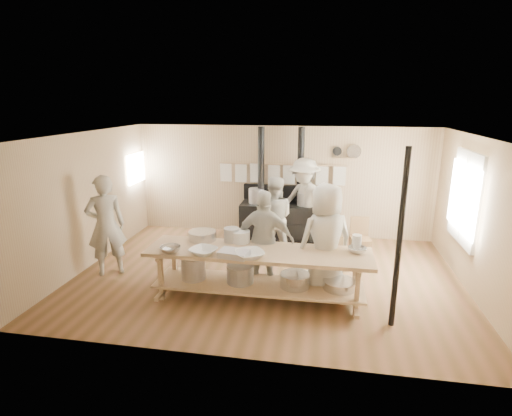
{
  "coord_description": "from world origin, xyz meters",
  "views": [
    {
      "loc": [
        0.99,
        -6.79,
        3.18
      ],
      "look_at": [
        -0.23,
        0.2,
        1.25
      ],
      "focal_mm": 28.0,
      "sensor_mm": 36.0,
      "label": 1
    }
  ],
  "objects_px": {
    "cook_left": "(274,218)",
    "prep_table": "(258,269)",
    "cook_right": "(265,240)",
    "chair": "(360,246)",
    "cook_center": "(325,241)",
    "cook_by_window": "(304,201)",
    "cook_far_left": "(106,225)",
    "stove": "(279,217)",
    "roasting_pan": "(234,254)"
  },
  "relations": [
    {
      "from": "stove",
      "to": "cook_center",
      "type": "bearing_deg",
      "value": -68.33
    },
    {
      "from": "prep_table",
      "to": "cook_right",
      "type": "bearing_deg",
      "value": 83.82
    },
    {
      "from": "cook_center",
      "to": "prep_table",
      "type": "bearing_deg",
      "value": -6.9
    },
    {
      "from": "cook_center",
      "to": "cook_right",
      "type": "bearing_deg",
      "value": -29.71
    },
    {
      "from": "cook_center",
      "to": "stove",
      "type": "bearing_deg",
      "value": -93.32
    },
    {
      "from": "cook_right",
      "to": "cook_by_window",
      "type": "bearing_deg",
      "value": -99.76
    },
    {
      "from": "cook_center",
      "to": "cook_by_window",
      "type": "xyz_separation_m",
      "value": [
        -0.5,
        2.5,
        0.02
      ]
    },
    {
      "from": "cook_far_left",
      "to": "chair",
      "type": "bearing_deg",
      "value": 165.45
    },
    {
      "from": "cook_right",
      "to": "roasting_pan",
      "type": "height_order",
      "value": "cook_right"
    },
    {
      "from": "cook_far_left",
      "to": "cook_left",
      "type": "bearing_deg",
      "value": 169.75
    },
    {
      "from": "cook_right",
      "to": "cook_by_window",
      "type": "relative_size",
      "value": 0.89
    },
    {
      "from": "cook_far_left",
      "to": "cook_center",
      "type": "bearing_deg",
      "value": 143.86
    },
    {
      "from": "chair",
      "to": "roasting_pan",
      "type": "relative_size",
      "value": 1.87
    },
    {
      "from": "cook_center",
      "to": "roasting_pan",
      "type": "bearing_deg",
      "value": 1.19
    },
    {
      "from": "cook_right",
      "to": "chair",
      "type": "distance_m",
      "value": 2.53
    },
    {
      "from": "stove",
      "to": "cook_center",
      "type": "distance_m",
      "value": 2.91
    },
    {
      "from": "prep_table",
      "to": "cook_left",
      "type": "height_order",
      "value": "cook_left"
    },
    {
      "from": "cook_by_window",
      "to": "cook_center",
      "type": "bearing_deg",
      "value": -46.64
    },
    {
      "from": "chair",
      "to": "prep_table",
      "type": "bearing_deg",
      "value": -137.96
    },
    {
      "from": "prep_table",
      "to": "cook_far_left",
      "type": "xyz_separation_m",
      "value": [
        -2.92,
        0.51,
        0.43
      ]
    },
    {
      "from": "prep_table",
      "to": "roasting_pan",
      "type": "distance_m",
      "value": 0.59
    },
    {
      "from": "prep_table",
      "to": "cook_left",
      "type": "xyz_separation_m",
      "value": [
        0.02,
        1.79,
        0.34
      ]
    },
    {
      "from": "prep_table",
      "to": "cook_far_left",
      "type": "height_order",
      "value": "cook_far_left"
    },
    {
      "from": "cook_left",
      "to": "roasting_pan",
      "type": "bearing_deg",
      "value": 73.08
    },
    {
      "from": "cook_center",
      "to": "roasting_pan",
      "type": "relative_size",
      "value": 4.29
    },
    {
      "from": "prep_table",
      "to": "cook_by_window",
      "type": "bearing_deg",
      "value": 78.77
    },
    {
      "from": "cook_right",
      "to": "chair",
      "type": "bearing_deg",
      "value": -133.0
    },
    {
      "from": "stove",
      "to": "cook_right",
      "type": "relative_size",
      "value": 1.5
    },
    {
      "from": "cook_by_window",
      "to": "roasting_pan",
      "type": "bearing_deg",
      "value": -73.35
    },
    {
      "from": "prep_table",
      "to": "cook_center",
      "type": "relative_size",
      "value": 1.88
    },
    {
      "from": "prep_table",
      "to": "cook_right",
      "type": "distance_m",
      "value": 0.56
    },
    {
      "from": "cook_far_left",
      "to": "cook_by_window",
      "type": "bearing_deg",
      "value": -179.91
    },
    {
      "from": "stove",
      "to": "cook_center",
      "type": "xyz_separation_m",
      "value": [
        1.06,
        -2.67,
        0.43
      ]
    },
    {
      "from": "cook_left",
      "to": "prep_table",
      "type": "bearing_deg",
      "value": 81.4
    },
    {
      "from": "cook_far_left",
      "to": "cook_center",
      "type": "distance_m",
      "value": 3.98
    },
    {
      "from": "cook_right",
      "to": "cook_by_window",
      "type": "xyz_separation_m",
      "value": [
        0.52,
        2.42,
        0.1
      ]
    },
    {
      "from": "prep_table",
      "to": "cook_left",
      "type": "bearing_deg",
      "value": 89.34
    },
    {
      "from": "cook_right",
      "to": "roasting_pan",
      "type": "bearing_deg",
      "value": 66.98
    },
    {
      "from": "cook_left",
      "to": "chair",
      "type": "relative_size",
      "value": 2.06
    },
    {
      "from": "cook_right",
      "to": "cook_far_left",
      "type": "bearing_deg",
      "value": 0.87
    },
    {
      "from": "cook_right",
      "to": "cook_by_window",
      "type": "height_order",
      "value": "cook_by_window"
    },
    {
      "from": "chair",
      "to": "roasting_pan",
      "type": "height_order",
      "value": "roasting_pan"
    },
    {
      "from": "cook_far_left",
      "to": "cook_left",
      "type": "height_order",
      "value": "cook_far_left"
    },
    {
      "from": "cook_far_left",
      "to": "roasting_pan",
      "type": "distance_m",
      "value": 2.73
    },
    {
      "from": "prep_table",
      "to": "chair",
      "type": "height_order",
      "value": "prep_table"
    },
    {
      "from": "cook_by_window",
      "to": "cook_far_left",
      "type": "bearing_deg",
      "value": -113.96
    },
    {
      "from": "chair",
      "to": "cook_left",
      "type": "bearing_deg",
      "value": -176.55
    },
    {
      "from": "chair",
      "to": "cook_right",
      "type": "bearing_deg",
      "value": -143.56
    },
    {
      "from": "stove",
      "to": "cook_by_window",
      "type": "relative_size",
      "value": 1.34
    },
    {
      "from": "cook_by_window",
      "to": "chair",
      "type": "relative_size",
      "value": 2.33
    }
  ]
}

